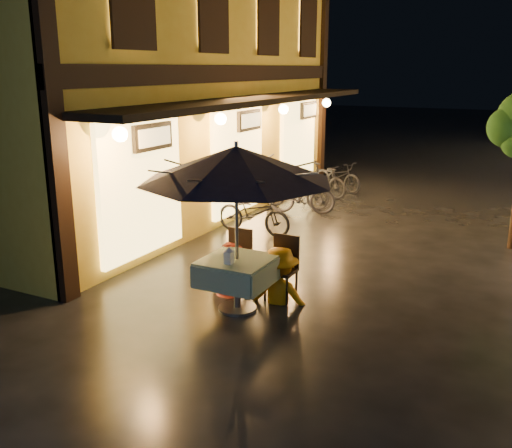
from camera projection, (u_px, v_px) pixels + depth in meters
The scene contains 14 objects.
ground at pixel (313, 309), 8.38m from camera, with size 90.00×90.00×0.00m, color black.
west_building at pixel (152, 55), 13.34m from camera, with size 5.90×11.40×7.40m.
cafe_table at pixel (237, 271), 8.21m from camera, with size 0.99×0.99×0.78m.
patio_umbrella at pixel (236, 164), 7.79m from camera, with size 2.75×2.75×2.46m.
cafe_chair_left at pixel (237, 256), 9.03m from camera, with size 0.42×0.42×0.97m.
cafe_chair_right at pixel (283, 264), 8.68m from camera, with size 0.42×0.42×0.97m.
table_lantern at pixel (229, 254), 7.92m from camera, with size 0.16×0.16×0.25m.
person_orange at pixel (230, 243), 8.82m from camera, with size 0.77×0.60×1.59m, color red.
person_yellow at pixel (280, 249), 8.46m from camera, with size 1.06×0.61×1.64m, color orange.
bicycle_0 at pixel (254, 213), 12.06m from camera, with size 0.60×1.71×0.90m, color black.
bicycle_1 at pixel (302, 194), 13.72m from camera, with size 0.45×1.60×0.96m, color black.
bicycle_2 at pixel (296, 190), 14.28m from camera, with size 0.60×1.73×0.91m, color black.
bicycle_3 at pixel (324, 180), 15.53m from camera, with size 0.43×1.52×0.91m, color black.
bicycle_4 at pixel (337, 176), 16.31m from camera, with size 0.56×1.61×0.85m, color black.
Camera 1 is at (2.77, -7.29, 3.42)m, focal length 40.00 mm.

